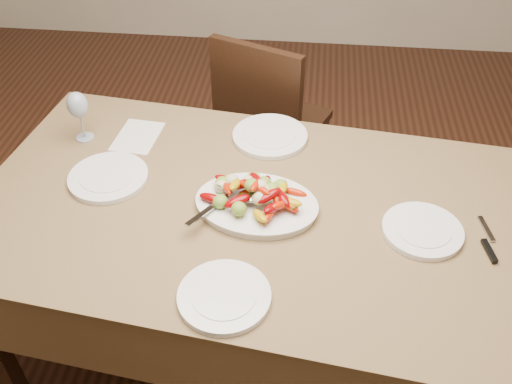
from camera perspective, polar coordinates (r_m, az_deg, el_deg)
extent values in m
cube|color=brown|center=(2.11, 0.00, -9.14)|extent=(1.95, 1.25, 0.76)
ellipsoid|color=white|center=(1.82, 0.06, -1.40)|extent=(0.41, 0.33, 0.02)
cylinder|color=white|center=(2.00, -14.55, 1.42)|extent=(0.27, 0.27, 0.02)
cylinder|color=white|center=(1.81, 16.30, -3.73)|extent=(0.25, 0.25, 0.02)
cylinder|color=white|center=(2.13, 1.41, 5.60)|extent=(0.28, 0.28, 0.02)
cylinder|color=white|center=(1.57, -3.20, -10.40)|extent=(0.26, 0.26, 0.02)
cube|color=silver|center=(2.18, -11.75, 5.46)|extent=(0.17, 0.22, 0.00)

